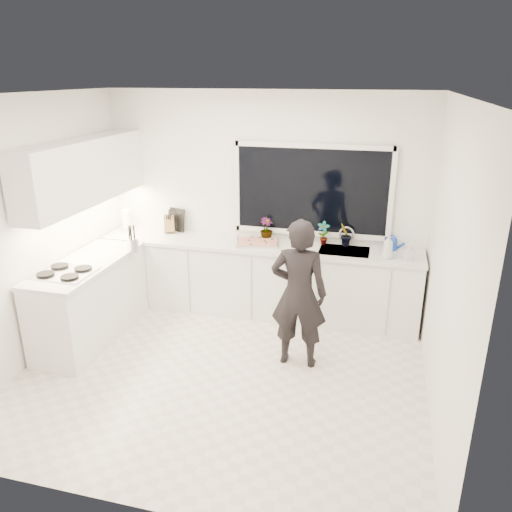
# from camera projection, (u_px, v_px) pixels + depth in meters

# --- Properties ---
(floor) EXTENTS (4.00, 3.50, 0.02)m
(floor) POSITION_uv_depth(u_px,v_px,m) (222.00, 374.00, 5.08)
(floor) COLOR beige
(floor) RESTS_ON ground
(wall_back) EXTENTS (4.00, 0.02, 2.70)m
(wall_back) POSITION_uv_depth(u_px,v_px,m) (264.00, 203.00, 6.21)
(wall_back) COLOR white
(wall_back) RESTS_ON ground
(wall_left) EXTENTS (0.02, 3.50, 2.70)m
(wall_left) POSITION_uv_depth(u_px,v_px,m) (32.00, 232.00, 5.09)
(wall_left) COLOR white
(wall_left) RESTS_ON ground
(wall_right) EXTENTS (0.02, 3.50, 2.70)m
(wall_right) POSITION_uv_depth(u_px,v_px,m) (448.00, 268.00, 4.14)
(wall_right) COLOR white
(wall_right) RESTS_ON ground
(ceiling) EXTENTS (4.00, 3.50, 0.02)m
(ceiling) POSITION_uv_depth(u_px,v_px,m) (214.00, 94.00, 4.15)
(ceiling) COLOR white
(ceiling) RESTS_ON wall_back
(window) EXTENTS (1.80, 0.02, 1.00)m
(window) POSITION_uv_depth(u_px,v_px,m) (312.00, 190.00, 5.97)
(window) COLOR black
(window) RESTS_ON wall_back
(base_cabinets_back) EXTENTS (3.92, 0.58, 0.88)m
(base_cabinets_back) POSITION_uv_depth(u_px,v_px,m) (257.00, 280.00, 6.25)
(base_cabinets_back) COLOR white
(base_cabinets_back) RESTS_ON floor
(base_cabinets_left) EXTENTS (0.58, 1.60, 0.88)m
(base_cabinets_left) POSITION_uv_depth(u_px,v_px,m) (91.00, 302.00, 5.64)
(base_cabinets_left) COLOR white
(base_cabinets_left) RESTS_ON floor
(countertop_back) EXTENTS (3.94, 0.62, 0.04)m
(countertop_back) POSITION_uv_depth(u_px,v_px,m) (257.00, 245.00, 6.08)
(countertop_back) COLOR silver
(countertop_back) RESTS_ON base_cabinets_back
(countertop_left) EXTENTS (0.62, 1.60, 0.04)m
(countertop_left) POSITION_uv_depth(u_px,v_px,m) (86.00, 264.00, 5.48)
(countertop_left) COLOR silver
(countertop_left) RESTS_ON base_cabinets_left
(upper_cabinets) EXTENTS (0.34, 2.10, 0.70)m
(upper_cabinets) POSITION_uv_depth(u_px,v_px,m) (84.00, 172.00, 5.50)
(upper_cabinets) COLOR white
(upper_cabinets) RESTS_ON wall_left
(sink) EXTENTS (0.58, 0.42, 0.14)m
(sink) POSITION_uv_depth(u_px,v_px,m) (344.00, 254.00, 5.85)
(sink) COLOR silver
(sink) RESTS_ON countertop_back
(faucet) EXTENTS (0.03, 0.03, 0.22)m
(faucet) POSITION_uv_depth(u_px,v_px,m) (346.00, 236.00, 5.98)
(faucet) COLOR silver
(faucet) RESTS_ON countertop_back
(stovetop) EXTENTS (0.56, 0.48, 0.03)m
(stovetop) POSITION_uv_depth(u_px,v_px,m) (65.00, 272.00, 5.16)
(stovetop) COLOR black
(stovetop) RESTS_ON countertop_left
(person) EXTENTS (0.58, 0.39, 1.57)m
(person) POSITION_uv_depth(u_px,v_px,m) (299.00, 294.00, 5.01)
(person) COLOR black
(person) RESTS_ON floor
(pizza_tray) EXTENTS (0.59, 0.49, 0.03)m
(pizza_tray) POSITION_uv_depth(u_px,v_px,m) (257.00, 243.00, 6.05)
(pizza_tray) COLOR #B4B3B8
(pizza_tray) RESTS_ON countertop_back
(pizza) EXTENTS (0.53, 0.44, 0.01)m
(pizza) POSITION_uv_depth(u_px,v_px,m) (257.00, 242.00, 6.04)
(pizza) COLOR red
(pizza) RESTS_ON pizza_tray
(watering_can) EXTENTS (0.19, 0.19, 0.13)m
(watering_can) POSITION_uv_depth(u_px,v_px,m) (391.00, 245.00, 5.83)
(watering_can) COLOR #143DC3
(watering_can) RESTS_ON countertop_back
(paper_towel_roll) EXTENTS (0.13, 0.13, 0.26)m
(paper_towel_roll) POSITION_uv_depth(u_px,v_px,m) (127.00, 221.00, 6.55)
(paper_towel_roll) COLOR white
(paper_towel_roll) RESTS_ON countertop_back
(knife_block) EXTENTS (0.16, 0.14, 0.22)m
(knife_block) POSITION_uv_depth(u_px,v_px,m) (169.00, 224.00, 6.46)
(knife_block) COLOR #A3814C
(knife_block) RESTS_ON countertop_back
(utensil_crock) EXTENTS (0.15, 0.15, 0.16)m
(utensil_crock) POSITION_uv_depth(u_px,v_px,m) (133.00, 245.00, 5.78)
(utensil_crock) COLOR silver
(utensil_crock) RESTS_ON countertop_left
(picture_frame_large) EXTENTS (0.22, 0.02, 0.28)m
(picture_frame_large) POSITION_uv_depth(u_px,v_px,m) (176.00, 220.00, 6.52)
(picture_frame_large) COLOR black
(picture_frame_large) RESTS_ON countertop_back
(picture_frame_small) EXTENTS (0.24, 0.11, 0.30)m
(picture_frame_small) POSITION_uv_depth(u_px,v_px,m) (177.00, 220.00, 6.52)
(picture_frame_small) COLOR black
(picture_frame_small) RESTS_ON countertop_back
(herb_plants) EXTENTS (1.16, 0.31, 0.29)m
(herb_plants) POSITION_uv_depth(u_px,v_px,m) (303.00, 232.00, 6.05)
(herb_plants) COLOR #26662D
(herb_plants) RESTS_ON countertop_back
(soap_bottles) EXTENTS (0.36, 0.15, 0.28)m
(soap_bottles) POSITION_uv_depth(u_px,v_px,m) (394.00, 248.00, 5.52)
(soap_bottles) COLOR #D8BF66
(soap_bottles) RESTS_ON countertop_back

